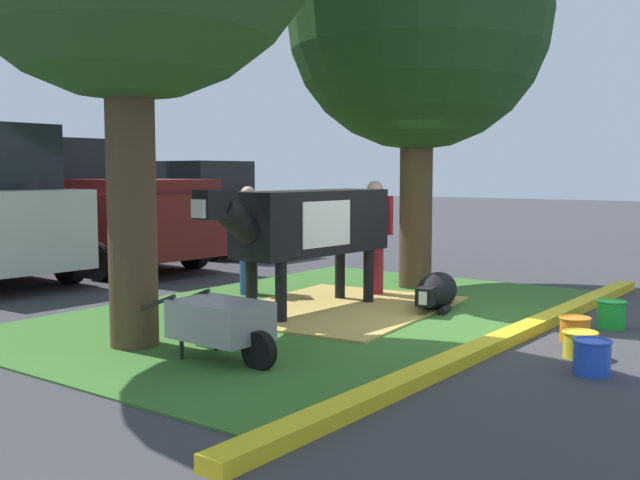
# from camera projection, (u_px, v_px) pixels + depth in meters

# --- Properties ---
(ground_plane) EXTENTS (80.00, 80.00, 0.00)m
(ground_plane) POSITION_uv_depth(u_px,v_px,m) (440.00, 321.00, 8.97)
(ground_plane) COLOR #38383D
(grass_island) EXTENTS (7.69, 4.95, 0.02)m
(grass_island) POSITION_uv_depth(u_px,v_px,m) (314.00, 312.00, 9.47)
(grass_island) COLOR #386B28
(grass_island) RESTS_ON ground
(curb_yellow) EXTENTS (8.89, 0.24, 0.12)m
(curb_yellow) POSITION_uv_depth(u_px,v_px,m) (511.00, 336.00, 7.89)
(curb_yellow) COLOR yellow
(curb_yellow) RESTS_ON ground
(hay_bedding) EXTENTS (3.45, 2.75, 0.04)m
(hay_bedding) POSITION_uv_depth(u_px,v_px,m) (338.00, 308.00, 9.66)
(hay_bedding) COLOR tan
(hay_bedding) RESTS_ON ground
(shade_tree_right) EXTENTS (3.96, 3.96, 6.08)m
(shade_tree_right) POSITION_uv_depth(u_px,v_px,m) (418.00, 19.00, 11.14)
(shade_tree_right) COLOR #4C3823
(shade_tree_right) RESTS_ON ground
(cow_holstein) EXTENTS (3.14, 0.82, 1.60)m
(cow_holstein) POSITION_uv_depth(u_px,v_px,m) (307.00, 224.00, 9.37)
(cow_holstein) COLOR black
(cow_holstein) RESTS_ON ground
(calf_lying) EXTENTS (1.33, 0.75, 0.48)m
(calf_lying) POSITION_uv_depth(u_px,v_px,m) (436.00, 291.00, 9.71)
(calf_lying) COLOR black
(calf_lying) RESTS_ON ground
(person_handler) EXTENTS (0.34, 0.49, 1.66)m
(person_handler) POSITION_uv_depth(u_px,v_px,m) (375.00, 234.00, 10.69)
(person_handler) COLOR maroon
(person_handler) RESTS_ON ground
(person_visitor_near) EXTENTS (0.52, 0.34, 1.58)m
(person_visitor_near) POSITION_uv_depth(u_px,v_px,m) (248.00, 237.00, 10.76)
(person_visitor_near) COLOR #23478C
(person_visitor_near) RESTS_ON ground
(wheelbarrow) EXTENTS (0.63, 1.60, 0.63)m
(wheelbarrow) POSITION_uv_depth(u_px,v_px,m) (222.00, 322.00, 7.00)
(wheelbarrow) COLOR gray
(wheelbarrow) RESTS_ON ground
(bucket_blue) EXTENTS (0.34, 0.34, 0.31)m
(bucket_blue) POSITION_uv_depth(u_px,v_px,m) (592.00, 356.00, 6.59)
(bucket_blue) COLOR blue
(bucket_blue) RESTS_ON ground
(bucket_yellow) EXTENTS (0.34, 0.34, 0.26)m
(bucket_yellow) POSITION_uv_depth(u_px,v_px,m) (580.00, 344.00, 7.20)
(bucket_yellow) COLOR yellow
(bucket_yellow) RESTS_ON ground
(bucket_orange) EXTENTS (0.33, 0.33, 0.26)m
(bucket_orange) POSITION_uv_depth(u_px,v_px,m) (575.00, 329.00, 7.87)
(bucket_orange) COLOR orange
(bucket_orange) RESTS_ON ground
(bucket_green) EXTENTS (0.34, 0.34, 0.32)m
(bucket_green) POSITION_uv_depth(u_px,v_px,m) (611.00, 314.00, 8.54)
(bucket_green) COLOR green
(bucket_green) RESTS_ON ground
(pickup_truck_maroon) EXTENTS (2.37, 5.47, 2.42)m
(pickup_truck_maroon) POSITION_uv_depth(u_px,v_px,m) (87.00, 208.00, 14.09)
(pickup_truck_maroon) COLOR maroon
(pickup_truck_maroon) RESTS_ON ground
(sedan_red) EXTENTS (2.15, 4.46, 2.02)m
(sedan_red) POSITION_uv_depth(u_px,v_px,m) (194.00, 208.00, 16.54)
(sedan_red) COLOR red
(sedan_red) RESTS_ON ground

